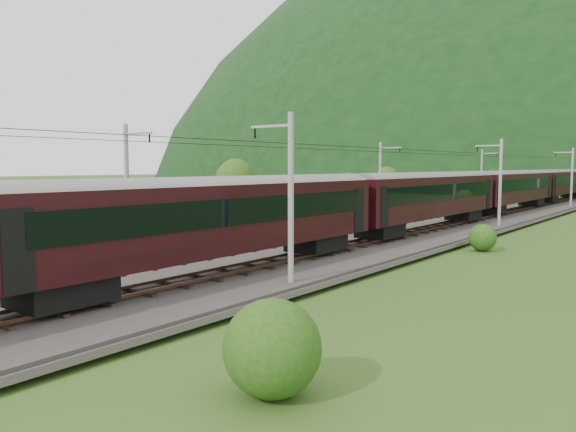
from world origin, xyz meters
The scene contains 14 objects.
ground centered at (0.00, 0.00, 0.00)m, with size 600.00×600.00×0.00m, color #294917.
railbed centered at (0.00, 10.00, 0.15)m, with size 14.00×220.00×0.30m, color #38332D.
track_left centered at (-2.40, 10.00, 0.37)m, with size 2.40×220.00×0.27m.
track_right centered at (2.40, 10.00, 0.37)m, with size 2.40×220.00×0.27m.
catenary_left centered at (-6.12, 32.00, 4.50)m, with size 2.54×192.28×8.00m.
catenary_right centered at (6.12, 32.00, 4.50)m, with size 2.54×192.28×8.00m.
overhead_wires centered at (0.00, 10.00, 7.10)m, with size 4.83×198.00×0.03m.
mountain_ridge centered at (-120.00, 300.00, 0.00)m, with size 336.00×280.00×132.00m, color black.
train centered at (2.40, 37.06, 3.87)m, with size 3.31×159.73×5.78m.
hazard_post_near centered at (-0.69, 21.01, 0.94)m, with size 0.14×0.14×1.28m, color red.
hazard_post_far centered at (0.60, 58.16, 1.11)m, with size 0.17×0.17×1.61m, color red.
signal centered at (-3.28, 64.16, 1.68)m, with size 0.26×0.26×2.34m.
vegetation_left centered at (-14.25, 15.74, 2.44)m, with size 13.78×149.80×7.02m.
vegetation_right centered at (12.00, -6.46, 1.32)m, with size 6.07×93.56×3.05m.
Camera 1 is at (22.07, -20.96, 5.80)m, focal length 35.00 mm.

